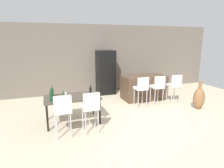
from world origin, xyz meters
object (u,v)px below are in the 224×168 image
wine_glass_left (66,93)px  bar_chair_right (175,84)px  wine_bottle_right (64,97)px  wine_bottle_end (51,96)px  refrigerator (106,72)px  dining_table (72,99)px  floor_vase (199,98)px  bar_chair_left (142,87)px  wine_bottle_inner (90,91)px  wine_bottle_corner (52,92)px  kitchen_island (144,87)px  dining_chair_near (62,109)px  dining_chair_far (91,106)px  bar_chair_middle (158,86)px  potted_plant (153,82)px

wine_glass_left → bar_chair_right: bearing=6.9°
wine_bottle_right → wine_bottle_end: 0.33m
bar_chair_right → refrigerator: 2.86m
dining_table → floor_vase: floor_vase is taller
bar_chair_right → wine_bottle_right: size_ratio=3.95×
wine_bottle_right → wine_bottle_end: bearing=158.7°
bar_chair_left → wine_bottle_inner: (-1.88, -0.48, 0.16)m
bar_chair_right → dining_table: bearing=-172.7°
dining_table → wine_bottle_end: 0.63m
wine_bottle_inner → wine_glass_left: size_ratio=1.69×
wine_bottle_right → floor_vase: (4.38, 0.02, -0.47)m
bar_chair_left → wine_bottle_corner: 2.93m
bar_chair_right → floor_vase: (0.39, -0.80, -0.33)m
wine_glass_left → wine_bottle_right: bearing=-104.9°
kitchen_island → wine_bottle_end: wine_bottle_end is taller
dining_chair_near → dining_chair_far: same height
bar_chair_middle → kitchen_island: bearing=97.5°
wine_glass_left → floor_vase: (4.29, -0.33, -0.49)m
dining_table → refrigerator: size_ratio=0.81×
wine_glass_left → potted_plant: wine_glass_left is taller
wine_bottle_right → wine_bottle_corner: wine_bottle_corner is taller
wine_bottle_inner → refrigerator: size_ratio=0.16×
dining_table → bar_chair_left: bearing=11.3°
wine_glass_left → refrigerator: 3.19m
bar_chair_right → dining_chair_far: bearing=-159.5°
bar_chair_right → wine_bottle_right: bearing=-168.4°
bar_chair_middle → potted_plant: bar_chair_middle is taller
wine_bottle_inner → wine_glass_left: wine_bottle_inner is taller
dining_chair_far → potted_plant: size_ratio=1.78×
floor_vase → dining_chair_near: bearing=-174.0°
kitchen_island → floor_vase: 2.01m
bar_chair_left → dining_chair_near: (-2.73, -1.27, 0.00)m
wine_bottle_end → wine_bottle_inner: size_ratio=1.09×
dining_chair_far → wine_bottle_corner: bearing=131.7°
dining_table → refrigerator: bearing=55.2°
bar_chair_middle → dining_chair_near: same height
dining_table → wine_bottle_right: (-0.25, -0.34, 0.17)m
bar_chair_middle → bar_chair_left: bearing=-180.0°
refrigerator → wine_bottle_end: bearing=-130.1°
bar_chair_middle → wine_bottle_inner: size_ratio=3.57×
wine_bottle_inner → potted_plant: wine_bottle_inner is taller
bar_chair_left → bar_chair_right: (1.34, 0.00, 0.00)m
dining_chair_far → wine_glass_left: (-0.50, 0.80, 0.17)m
bar_chair_right → wine_bottle_inner: (-3.22, -0.48, 0.16)m
dining_table → wine_glass_left: bearing=178.5°
wine_bottle_inner → potted_plant: 4.42m
wine_bottle_right → dining_chair_far: bearing=-37.6°
dining_table → floor_vase: bearing=-4.5°
bar_chair_left → wine_bottle_corner: wine_bottle_corner is taller
kitchen_island → floor_vase: floor_vase is taller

